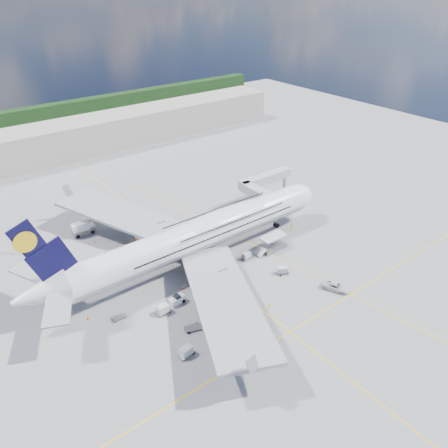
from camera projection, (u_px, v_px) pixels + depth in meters
ground at (225, 281)px, 95.88m from camera, size 300.00×300.00×0.00m
taxi_line_main at (225, 281)px, 95.88m from camera, size 0.25×220.00×0.01m
taxi_line_cross at (290, 332)px, 82.16m from camera, size 120.00×0.25×0.01m
taxi_line_diag at (244, 241)px, 110.14m from camera, size 14.16×99.06×0.01m
airliner at (199, 235)px, 99.44m from camera, size 77.26×79.15×23.71m
jet_bridge at (263, 185)px, 122.57m from camera, size 18.80×12.10×8.50m
cargo_loader at (272, 245)px, 106.13m from camera, size 8.53×3.20×3.67m
terminal at (65, 140)px, 158.02m from camera, size 180.00×16.00×12.00m
tree_line at (113, 103)px, 211.04m from camera, size 160.00×6.00×8.00m
dolly_row_a at (186, 351)px, 76.62m from camera, size 3.11×1.93×1.85m
dolly_row_b at (163, 309)px, 86.17m from camera, size 3.14×1.76×1.94m
dolly_row_c at (193, 328)px, 82.64m from camera, size 3.63×2.70×0.48m
dolly_back at (119, 317)px, 85.23m from camera, size 2.76×1.56×0.40m
dolly_nose_far at (283, 270)px, 97.71m from camera, size 3.02×2.55×1.69m
dolly_nose_near at (246, 255)px, 102.75m from camera, size 2.77×1.62×1.69m
baggage_tug at (177, 300)px, 88.90m from camera, size 3.35×1.88×1.99m
catering_truck_inner at (147, 236)px, 108.75m from camera, size 6.56×3.77×3.68m
catering_truck_outer at (83, 229)px, 112.04m from camera, size 5.90×2.34×3.51m
service_van at (336, 287)px, 92.77m from camera, size 4.76×6.28×1.58m
crew_nose at (292, 226)px, 114.33m from camera, size 0.85×0.71×2.00m
crew_loader at (283, 234)px, 111.25m from camera, size 1.12×1.00×1.91m
crew_wing at (222, 299)px, 89.11m from camera, size 0.84×1.18×1.85m
crew_van at (258, 250)px, 105.07m from camera, size 0.89×0.85×1.54m
crew_tug at (270, 306)px, 87.35m from camera, size 1.09×0.81×1.52m
cone_nose at (316, 218)px, 119.91m from camera, size 0.44×0.44×0.55m
cone_wing_left_inner at (133, 253)px, 104.90m from camera, size 0.49×0.49×0.63m
cone_wing_left_outer at (94, 242)px, 109.28m from camera, size 0.40×0.40×0.51m
cone_wing_right_inner at (183, 288)px, 93.22m from camera, size 0.50×0.50×0.64m
cone_wing_right_outer at (227, 319)px, 84.90m from camera, size 0.41×0.41×0.52m
cone_tail at (88, 318)px, 85.04m from camera, size 0.50×0.50×0.63m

